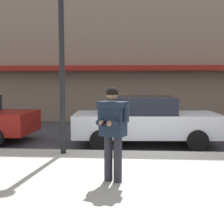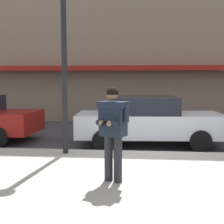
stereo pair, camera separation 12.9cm
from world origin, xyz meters
TOP-DOWN VIEW (x-y plane):
  - ground_plane at (0.00, 0.00)m, footprint 80.00×80.00m
  - sidewalk at (1.00, -2.85)m, footprint 32.00×5.30m
  - curb_paint_line at (1.00, 0.05)m, footprint 28.00×0.12m
  - storefront_facade at (1.00, 8.49)m, footprint 28.00×4.70m
  - parked_sedan_mid at (-0.03, 1.17)m, footprint 4.60×2.13m
  - man_texting_on_phone at (-0.78, -2.82)m, footprint 0.61×0.65m
  - street_lamp_post at (-2.23, -0.65)m, footprint 0.36×0.36m

SIDE VIEW (x-z plane):
  - ground_plane at x=0.00m, z-range 0.00..0.00m
  - curb_paint_line at x=1.00m, z-range 0.00..0.01m
  - sidewalk at x=1.00m, z-range 0.00..0.14m
  - parked_sedan_mid at x=-0.03m, z-range 0.02..1.56m
  - man_texting_on_phone at x=-0.78m, z-range 0.35..2.15m
  - street_lamp_post at x=-2.23m, z-range 0.70..5.58m
  - storefront_facade at x=1.00m, z-range -0.01..12.42m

